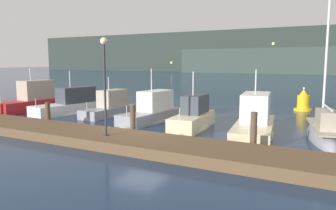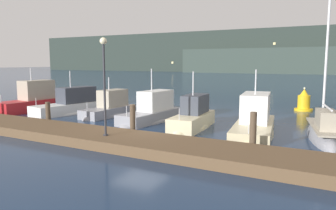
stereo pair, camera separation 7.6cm
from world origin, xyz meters
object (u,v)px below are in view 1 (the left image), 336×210
at_px(motorboat_berth_1, 32,105).
at_px(motorboat_berth_6, 254,127).
at_px(motorboat_berth_5, 193,123).
at_px(dock_lamppost, 104,71).
at_px(motorboat_berth_3, 109,112).
at_px(motorboat_berth_2, 71,108).
at_px(sailboat_berth_7, 323,136).
at_px(channel_buoy, 303,102).
at_px(motorboat_berth_4, 152,116).

relative_size(motorboat_berth_1, motorboat_berth_6, 0.85).
bearing_deg(motorboat_berth_5, dock_lamppost, -109.25).
bearing_deg(motorboat_berth_3, motorboat_berth_2, -174.02).
height_order(motorboat_berth_3, motorboat_berth_6, motorboat_berth_6).
relative_size(sailboat_berth_7, channel_buoy, 5.32).
height_order(motorboat_berth_3, dock_lamppost, dock_lamppost).
bearing_deg(motorboat_berth_5, motorboat_berth_2, 175.14).
bearing_deg(motorboat_berth_2, motorboat_berth_5, -4.86).
relative_size(motorboat_berth_4, motorboat_berth_6, 0.84).
distance_m(motorboat_berth_4, motorboat_berth_6, 6.73).
xyz_separation_m(motorboat_berth_4, motorboat_berth_5, (3.24, -0.82, -0.02)).
xyz_separation_m(motorboat_berth_2, dock_lamppost, (8.41, -6.31, 2.99)).
height_order(motorboat_berth_3, sailboat_berth_7, sailboat_berth_7).
bearing_deg(dock_lamppost, sailboat_berth_7, 34.88).
height_order(sailboat_berth_7, dock_lamppost, sailboat_berth_7).
distance_m(motorboat_berth_1, motorboat_berth_4, 10.55).
height_order(motorboat_berth_1, motorboat_berth_6, motorboat_berth_6).
bearing_deg(channel_buoy, motorboat_berth_3, -142.11).
height_order(motorboat_berth_3, motorboat_berth_4, motorboat_berth_4).
xyz_separation_m(motorboat_berth_1, motorboat_berth_4, (10.54, 0.58, -0.08)).
distance_m(motorboat_berth_5, dock_lamppost, 6.51).
bearing_deg(channel_buoy, motorboat_berth_5, -114.81).
xyz_separation_m(motorboat_berth_4, channel_buoy, (8.06, 9.60, 0.32)).
relative_size(motorboat_berth_2, channel_buoy, 3.56).
distance_m(motorboat_berth_6, sailboat_berth_7, 3.34).
distance_m(motorboat_berth_4, sailboat_berth_7, 10.02).
distance_m(motorboat_berth_2, channel_buoy, 17.89).
xyz_separation_m(motorboat_berth_2, motorboat_berth_6, (13.77, -0.63, -0.04)).
xyz_separation_m(motorboat_berth_3, channel_buoy, (11.82, 9.20, 0.39)).
bearing_deg(channel_buoy, dock_lamppost, -112.95).
bearing_deg(motorboat_berth_1, sailboat_berth_7, 1.02).
xyz_separation_m(motorboat_berth_3, sailboat_berth_7, (13.78, -0.61, -0.12)).
height_order(motorboat_berth_2, motorboat_berth_3, motorboat_berth_2).
height_order(channel_buoy, dock_lamppost, dock_lamppost).
xyz_separation_m(sailboat_berth_7, channel_buoy, (-1.96, 9.81, 0.51)).
bearing_deg(motorboat_berth_1, motorboat_berth_6, 0.01).
bearing_deg(dock_lamppost, motorboat_berth_6, 46.69).
bearing_deg(motorboat_berth_3, channel_buoy, 37.89).
xyz_separation_m(motorboat_berth_6, dock_lamppost, (-5.36, -5.68, 3.03)).
bearing_deg(motorboat_berth_2, motorboat_berth_4, -0.42).
bearing_deg(sailboat_berth_7, motorboat_berth_4, 178.79).
xyz_separation_m(motorboat_berth_5, sailboat_berth_7, (6.78, 0.61, -0.16)).
bearing_deg(sailboat_berth_7, motorboat_berth_5, -174.84).
distance_m(sailboat_berth_7, dock_lamppost, 11.05).
bearing_deg(motorboat_berth_6, motorboat_berth_1, -179.99).
bearing_deg(motorboat_berth_5, motorboat_berth_4, 165.74).
bearing_deg(motorboat_berth_4, motorboat_berth_5, -14.26).
xyz_separation_m(motorboat_berth_1, sailboat_berth_7, (20.55, 0.36, -0.26)).
xyz_separation_m(channel_buoy, dock_lamppost, (-6.71, -15.86, 2.69)).
bearing_deg(sailboat_berth_7, motorboat_berth_3, 177.46).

